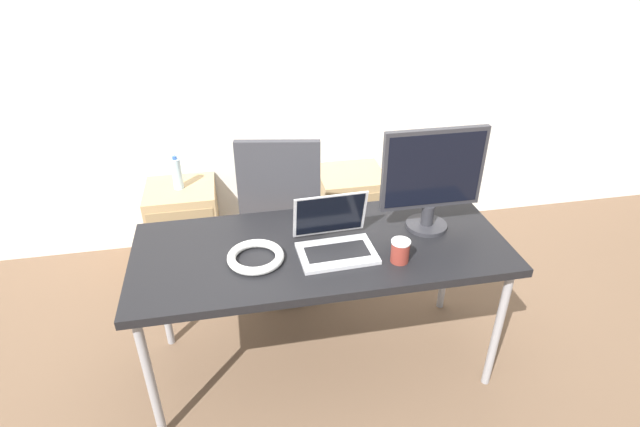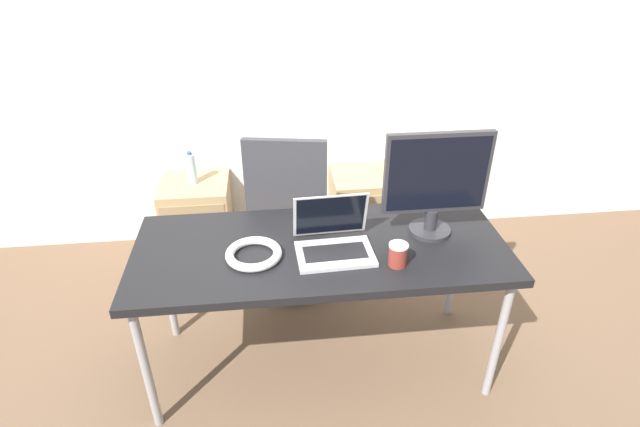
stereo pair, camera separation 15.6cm
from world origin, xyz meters
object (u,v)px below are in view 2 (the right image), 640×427
at_px(office_chair, 292,231).
at_px(monitor, 436,182).
at_px(coffee_cup_white, 320,219).
at_px(cable_coil, 254,254).
at_px(cabinet_right, 363,210).
at_px(cabinet_left, 199,219).
at_px(laptop_center, 333,240).
at_px(coffee_cup_brown, 398,255).
at_px(water_bottle, 191,169).

height_order(office_chair, monitor, monitor).
xyz_separation_m(coffee_cup_white, cable_coil, (-0.32, -0.21, -0.03)).
bearing_deg(cable_coil, cabinet_right, 57.80).
bearing_deg(office_chair, cabinet_left, 144.99).
distance_m(cabinet_right, laptop_center, 1.31).
bearing_deg(monitor, cabinet_right, 95.92).
relative_size(cabinet_left, cable_coil, 2.20).
bearing_deg(cabinet_right, coffee_cup_brown, -94.97).
height_order(water_bottle, cable_coil, cable_coil).
xyz_separation_m(water_bottle, coffee_cup_brown, (1.03, -1.29, 0.15)).
xyz_separation_m(coffee_cup_white, coffee_cup_brown, (0.30, -0.33, -0.00)).
bearing_deg(laptop_center, cabinet_right, 71.94).
relative_size(laptop_center, coffee_cup_brown, 3.35).
bearing_deg(coffee_cup_white, cable_coil, -146.67).
bearing_deg(office_chair, monitor, -43.90).
distance_m(laptop_center, coffee_cup_brown, 0.30).
xyz_separation_m(office_chair, cable_coil, (-0.20, -0.73, 0.36)).
height_order(cabinet_left, laptop_center, laptop_center).
height_order(monitor, coffee_cup_brown, monitor).
bearing_deg(coffee_cup_white, cabinet_left, 127.52).
bearing_deg(coffee_cup_white, monitor, -9.90).
xyz_separation_m(cabinet_right, monitor, (0.11, -1.04, 0.74)).
bearing_deg(cabinet_right, water_bottle, 179.89).
bearing_deg(office_chair, coffee_cup_brown, -64.07).
relative_size(monitor, coffee_cup_brown, 4.83).
height_order(coffee_cup_brown, cable_coil, coffee_cup_brown).
relative_size(cabinet_left, laptop_center, 1.57).
xyz_separation_m(cabinet_right, coffee_cup_white, (-0.41, -0.95, 0.53)).
relative_size(laptop_center, coffee_cup_white, 3.28).
bearing_deg(office_chair, cabinet_right, 39.33).
distance_m(cabinet_left, cable_coil, 1.32).
bearing_deg(cable_coil, cabinet_left, 109.53).
relative_size(office_chair, coffee_cup_white, 10.06).
relative_size(coffee_cup_white, coffee_cup_brown, 1.02).
bearing_deg(cable_coil, laptop_center, 3.10).
bearing_deg(monitor, cabinet_left, 140.20).
distance_m(office_chair, cable_coil, 0.84).
relative_size(monitor, cable_coil, 2.02).
distance_m(cabinet_right, coffee_cup_brown, 1.39).
distance_m(cabinet_right, monitor, 1.28).
bearing_deg(cable_coil, monitor, 8.06).
relative_size(office_chair, cable_coil, 4.30).
relative_size(water_bottle, cable_coil, 0.89).
relative_size(cabinet_left, monitor, 1.09).
xyz_separation_m(office_chair, coffee_cup_brown, (0.41, -0.85, 0.39)).
bearing_deg(office_chair, cable_coil, -105.66).
distance_m(monitor, coffee_cup_brown, 0.39).
relative_size(water_bottle, coffee_cup_white, 2.07).
distance_m(office_chair, coffee_cup_white, 0.66).
bearing_deg(laptop_center, coffee_cup_white, 101.93).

